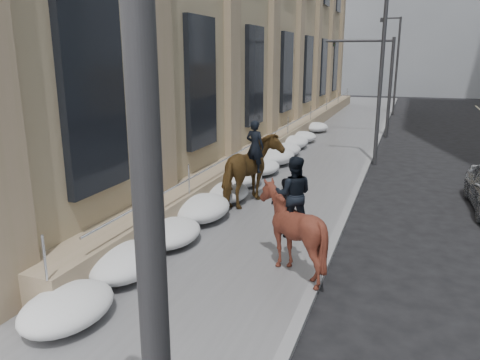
% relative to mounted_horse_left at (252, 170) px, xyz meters
% --- Properties ---
extents(ground, '(140.00, 140.00, 0.00)m').
position_rel_mounted_horse_left_xyz_m(ground, '(0.48, -5.99, -1.30)').
color(ground, black).
rests_on(ground, ground).
extents(sidewalk, '(5.00, 80.00, 0.12)m').
position_rel_mounted_horse_left_xyz_m(sidewalk, '(0.48, 4.01, -1.24)').
color(sidewalk, '#565659').
rests_on(sidewalk, ground).
extents(curb, '(0.24, 80.00, 0.12)m').
position_rel_mounted_horse_left_xyz_m(curb, '(3.10, 4.01, -1.24)').
color(curb, slate).
rests_on(curb, ground).
extents(bg_building_far, '(24.00, 12.00, 20.00)m').
position_rel_mounted_horse_left_xyz_m(bg_building_far, '(-5.52, 66.01, 8.70)').
color(bg_building_far, gray).
rests_on(bg_building_far, ground).
extents(streetlight_near, '(1.71, 0.24, 8.00)m').
position_rel_mounted_horse_left_xyz_m(streetlight_near, '(3.22, -11.99, 3.28)').
color(streetlight_near, '#2D2D30').
rests_on(streetlight_near, ground).
extents(streetlight_mid, '(1.71, 0.24, 8.00)m').
position_rel_mounted_horse_left_xyz_m(streetlight_mid, '(3.22, 8.01, 3.28)').
color(streetlight_mid, '#2D2D30').
rests_on(streetlight_mid, ground).
extents(streetlight_far, '(1.71, 0.24, 8.00)m').
position_rel_mounted_horse_left_xyz_m(streetlight_far, '(3.22, 28.01, 3.28)').
color(streetlight_far, '#2D2D30').
rests_on(streetlight_far, ground).
extents(traffic_signal, '(4.10, 0.22, 6.00)m').
position_rel_mounted_horse_left_xyz_m(traffic_signal, '(2.55, 16.01, 2.70)').
color(traffic_signal, '#2D2D30').
rests_on(traffic_signal, ground).
extents(snow_bank, '(1.70, 18.10, 0.76)m').
position_rel_mounted_horse_left_xyz_m(snow_bank, '(-0.95, 2.11, -0.83)').
color(snow_bank, silver).
rests_on(snow_bank, sidewalk).
extents(mounted_horse_left, '(1.67, 2.86, 2.79)m').
position_rel_mounted_horse_left_xyz_m(mounted_horse_left, '(0.00, 0.00, 0.00)').
color(mounted_horse_left, '#483115').
rests_on(mounted_horse_left, sidewalk).
extents(mounted_horse_right, '(1.95, 2.11, 2.67)m').
position_rel_mounted_horse_left_xyz_m(mounted_horse_right, '(2.44, -4.47, -0.06)').
color(mounted_horse_right, '#421B13').
rests_on(mounted_horse_right, sidewalk).
extents(pedestrian, '(1.03, 0.74, 1.63)m').
position_rel_mounted_horse_left_xyz_m(pedestrian, '(1.75, -2.35, -0.37)').
color(pedestrian, black).
rests_on(pedestrian, sidewalk).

